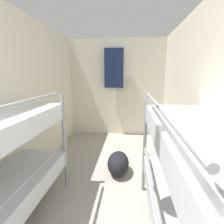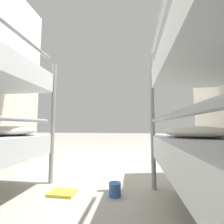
# 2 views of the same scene
# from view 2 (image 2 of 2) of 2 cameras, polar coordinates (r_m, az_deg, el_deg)

# --- Properties ---
(ground_plane) EXTENTS (20.00, 20.00, 0.00)m
(ground_plane) POSITION_cam_2_polar(r_m,az_deg,el_deg) (2.18, -1.09, -20.95)
(ground_plane) COLOR gray
(tin_can) EXTENTS (0.10, 0.10, 0.11)m
(tin_can) POSITION_cam_2_polar(r_m,az_deg,el_deg) (1.42, 1.11, -27.39)
(tin_can) COLOR #2D569E
(tin_can) RESTS_ON ground_plane
(floor_book) EXTENTS (0.22, 0.15, 0.02)m
(floor_book) POSITION_cam_2_polar(r_m,az_deg,el_deg) (1.53, -18.39, -27.16)
(floor_book) COLOR gold
(floor_book) RESTS_ON ground_plane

